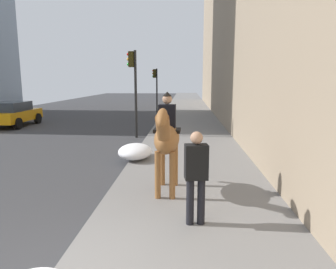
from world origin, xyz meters
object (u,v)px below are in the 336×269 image
at_px(car_near_lane, 12,113).
at_px(traffic_light_near_curb, 134,80).
at_px(traffic_light_far_curb, 156,83).
at_px(mounted_horse_near, 167,137).
at_px(pedestrian_greeting, 196,172).

relative_size(car_near_lane, traffic_light_near_curb, 0.95).
height_order(car_near_lane, traffic_light_far_curb, traffic_light_far_curb).
distance_m(car_near_lane, traffic_light_far_curb, 11.42).
height_order(mounted_horse_near, traffic_light_far_curb, traffic_light_far_curb).
xyz_separation_m(traffic_light_near_curb, traffic_light_far_curb, (11.51, 0.09, -0.25)).
xyz_separation_m(car_near_lane, traffic_light_near_curb, (-3.21, -7.75, 1.92)).
distance_m(mounted_horse_near, pedestrian_greeting, 1.72).
distance_m(mounted_horse_near, traffic_light_near_curb, 7.89).
relative_size(pedestrian_greeting, car_near_lane, 0.45).
bearing_deg(mounted_horse_near, pedestrian_greeting, 23.59).
relative_size(car_near_lane, traffic_light_far_curb, 1.06).
bearing_deg(traffic_light_far_curb, mounted_horse_near, -173.80).
bearing_deg(mounted_horse_near, traffic_light_near_curb, -163.06).
xyz_separation_m(pedestrian_greeting, car_near_lane, (12.32, 10.35, -0.33)).
bearing_deg(traffic_light_near_curb, pedestrian_greeting, -164.08).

